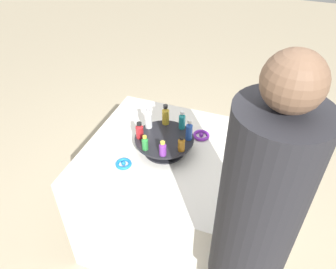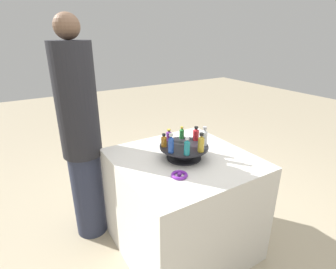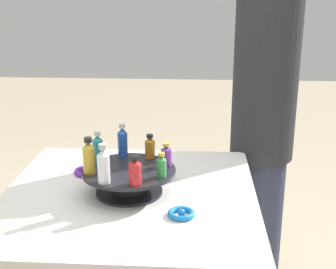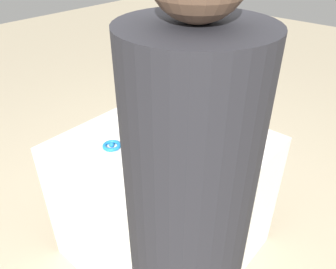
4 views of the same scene
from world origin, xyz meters
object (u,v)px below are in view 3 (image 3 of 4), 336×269
bottle_gold (89,157)px  person_figure (262,126)px  bottle_purple (166,155)px  bottle_teal (98,148)px  ribbon_bow_purple (87,171)px  bottle_clear (104,165)px  display_stand (129,179)px  bottle_blue (123,141)px  ribbon_bow_blue (181,214)px  bottle_red (135,171)px  bottle_amber (150,147)px  bottle_green (161,166)px

bottle_gold → person_figure: person_figure is taller
bottle_purple → bottle_teal: bearing=-5.2°
ribbon_bow_purple → person_figure: bearing=-152.1°
bottle_clear → person_figure: (-0.60, -0.68, -0.06)m
display_stand → ribbon_bow_purple: size_ratio=3.28×
bottle_gold → bottle_clear: 0.11m
bottle_blue → ribbon_bow_blue: bearing=128.2°
bottle_blue → display_stand: bearing=107.3°
display_stand → bottle_red: bottle_red is taller
display_stand → person_figure: (-0.54, -0.55, 0.04)m
bottle_amber → person_figure: person_figure is taller
ribbon_bow_purple → person_figure: person_figure is taller
bottle_purple → bottle_clear: bearing=39.8°
bottle_amber → bottle_purple: (-0.07, 0.08, -0.00)m
bottle_clear → bottle_red: 0.11m
bottle_teal → bottle_purple: bottle_teal is taller
bottle_teal → bottle_gold: 0.11m
display_stand → bottle_blue: 0.17m
person_figure → bottle_green: bearing=10.1°
bottle_green → bottle_teal: bearing=-27.7°
bottle_blue → bottle_purple: bottle_blue is taller
bottle_clear → ribbon_bow_purple: bearing=-65.8°
bottle_amber → bottle_clear: size_ratio=0.67×
bottle_green → ribbon_bow_blue: 0.18m
bottle_green → ribbon_bow_blue: bearing=124.8°
bottle_teal → ribbon_bow_purple: bearing=-55.2°
bottle_blue → bottle_teal: size_ratio=1.10×
bottle_blue → bottle_teal: bearing=39.8°
bottle_amber → display_stand: bearing=62.3°
bottle_teal → bottle_gold: (0.01, 0.10, 0.01)m
display_stand → bottle_purple: (-0.13, -0.04, 0.08)m
bottle_gold → bottle_purple: 0.28m
bottle_blue → bottle_red: bearing=107.3°
bottle_green → display_stand: bearing=-27.7°
bottle_amber → bottle_purple: bearing=129.8°
bottle_red → bottle_blue: bearing=-72.7°
bottle_teal → person_figure: bearing=-143.4°
bottle_purple → person_figure: bearing=-128.5°
ribbon_bow_purple → person_figure: 0.83m
bottle_teal → bottle_red: (-0.16, 0.19, -0.01)m
bottle_gold → bottle_red: size_ratio=1.27×
display_stand → bottle_gold: bottle_gold is taller
ribbon_bow_blue → bottle_green: bearing=-55.2°
bottle_teal → bottle_clear: size_ratio=0.87×
bottle_amber → bottle_teal: (0.19, 0.06, 0.01)m
bottle_amber → bottle_red: bottle_red is taller
display_stand → bottle_blue: bearing=-72.7°
bottle_blue → person_figure: (-0.58, -0.42, -0.06)m
bottle_amber → ribbon_bow_blue: 0.34m
bottle_amber → bottle_gold: bottle_gold is taller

